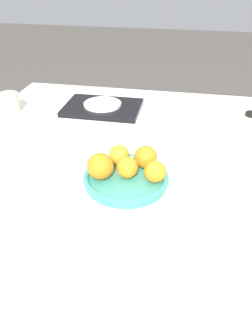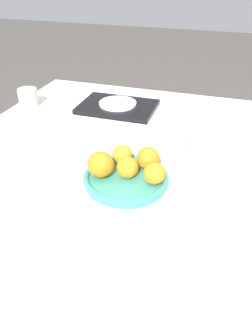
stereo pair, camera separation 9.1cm
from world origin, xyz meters
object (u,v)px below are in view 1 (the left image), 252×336
cup_0 (9,102)px  serving_tray (103,108)px  water_glass (166,139)px  orange_3 (119,155)px  fruit_platter (126,178)px  orange_2 (100,166)px  orange_1 (155,172)px  orange_0 (127,167)px  orange_4 (146,157)px  soy_dish (252,114)px  napkin (219,195)px  side_plate (102,104)px

cup_0 → serving_tray: bearing=12.8°
water_glass → cup_0: water_glass is taller
orange_3 → fruit_platter: bearing=-63.5°
serving_tray → orange_2: bearing=-76.1°
orange_1 → serving_tray: size_ratio=0.20×
orange_0 → orange_4: size_ratio=0.92×
orange_0 → orange_1: (0.08, -0.01, -0.00)m
fruit_platter → serving_tray: fruit_platter is taller
orange_4 → serving_tray: bearing=119.2°
orange_0 → soy_dish: 0.69m
water_glass → soy_dish: (0.32, 0.39, -0.06)m
orange_2 → soy_dish: (0.48, 0.57, -0.05)m
fruit_platter → orange_0: (0.00, 0.00, 0.04)m
orange_0 → napkin: 0.26m
soy_dish → cup_0: bearing=-171.7°
water_glass → cup_0: (-0.67, 0.25, -0.03)m
orange_1 → water_glass: (0.02, 0.17, 0.01)m
orange_0 → water_glass: bearing=59.6°
fruit_platter → orange_1: orange_1 is taller
fruit_platter → side_plate: side_plate is taller
serving_tray → side_plate: bearing=90.0°
napkin → orange_4: bearing=160.2°
fruit_platter → orange_4: bearing=54.3°
orange_3 → orange_0: bearing=-60.1°
orange_3 → orange_2: bearing=-113.6°
water_glass → orange_1: bearing=-95.2°
fruit_platter → side_plate: size_ratio=1.55×
orange_1 → cup_0: (-0.65, 0.42, -0.01)m
orange_4 → cup_0: size_ratio=0.82×
napkin → soy_dish: soy_dish is taller
orange_1 → orange_4: (-0.04, 0.07, 0.00)m
fruit_platter → napkin: size_ratio=1.95×
fruit_platter → orange_4: 0.09m
orange_0 → cup_0: orange_0 is taller
orange_3 → napkin: orange_3 is taller
water_glass → napkin: size_ratio=1.03×
fruit_platter → serving_tray: size_ratio=0.77×
water_glass → cup_0: 0.71m
fruit_platter → orange_2: (-0.07, -0.02, 0.04)m
orange_3 → orange_4: (0.08, -0.00, 0.00)m
orange_0 → cup_0: bearing=144.5°
orange_1 → cup_0: 0.77m
water_glass → orange_3: bearing=-143.6°
orange_1 → cup_0: bearing=147.5°
orange_3 → water_glass: water_glass is taller
napkin → fruit_platter: bearing=177.3°
orange_4 → serving_tray: (-0.24, 0.43, -0.04)m
orange_1 → napkin: size_ratio=0.49×
napkin → soy_dish: (0.15, 0.57, 0.00)m
cup_0 → napkin: (0.83, -0.42, -0.03)m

